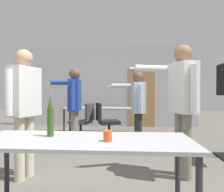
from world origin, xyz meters
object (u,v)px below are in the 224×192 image
Objects in this scene: office_chair_side_rolled at (106,123)px; person_right_polo at (74,100)px; person_center_tall at (182,96)px; office_chair_mid_tucked at (83,123)px; drink_cup at (108,136)px; person_near_casual at (138,103)px; beer_bottle at (50,117)px; person_far_watching at (23,100)px.

person_right_polo is at bearing -51.29° from office_chair_side_rolled.
office_chair_mid_tucked is (-1.82, 2.07, -0.69)m from person_center_tall.
office_chair_side_rolled is 3.17m from drink_cup.
person_near_casual is 1.64m from office_chair_mid_tucked.
beer_bottle is at bearing 107.61° from person_center_tall.
person_right_polo is 1.18m from office_chair_side_rolled.
beer_bottle is (-0.93, -2.19, -0.02)m from person_near_casual.
person_near_casual is at bearing -90.78° from person_right_polo.
person_far_watching is at bearing -41.12° from office_chair_side_rolled.
person_far_watching reaches higher than drink_cup.
person_right_polo is 1.27m from person_near_casual.
person_far_watching is 2.37m from office_chair_mid_tucked.
beer_bottle reaches higher than drink_cup.
person_center_tall is at bearing -123.64° from office_chair_mid_tucked.
person_right_polo is at bearing 111.30° from drink_cup.
beer_bottle is at bearing -123.98° from person_far_watching.
beer_bottle is (0.34, -2.11, -0.08)m from person_right_polo.
drink_cup is (0.33, -3.13, 0.37)m from office_chair_side_rolled.
person_near_casual reaches higher than office_chair_mid_tucked.
drink_cup is at bearing -12.47° from office_chair_side_rolled.
office_chair_side_rolled is 3.02m from beer_bottle.
person_right_polo is at bearing 41.48° from person_center_tall.
person_right_polo is 1.11m from office_chair_mid_tucked.
person_far_watching is 1.90× the size of office_chair_side_rolled.
person_right_polo is 2.44m from drink_cup.
person_center_tall is 1.98× the size of office_chair_side_rolled.
person_center_tall reaches higher than beer_bottle.
person_center_tall is 1.15× the size of person_near_casual.
beer_bottle reaches higher than office_chair_mid_tucked.
person_near_casual is 4.09× the size of beer_bottle.
person_right_polo is 1.82× the size of office_chair_mid_tucked.
beer_bottle is (-1.46, -0.99, -0.18)m from person_center_tall.
person_center_tall is at bearing -126.31° from person_right_polo.
person_near_casual is at bearing -109.02° from office_chair_mid_tucked.
person_far_watching is (-0.35, -1.31, 0.05)m from person_right_polo.
person_far_watching is (-2.15, -0.18, -0.05)m from person_center_tall.
person_right_polo reaches higher than person_near_casual.
person_center_tall is at bearing -69.51° from person_far_watching.
office_chair_mid_tucked is at bearing 49.11° from person_near_casual.
office_chair_mid_tucked is at bearing -116.93° from office_chair_side_rolled.
office_chair_mid_tucked is at bearing -3.30° from person_right_polo.
drink_cup is at bearing 124.85° from person_center_tall.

